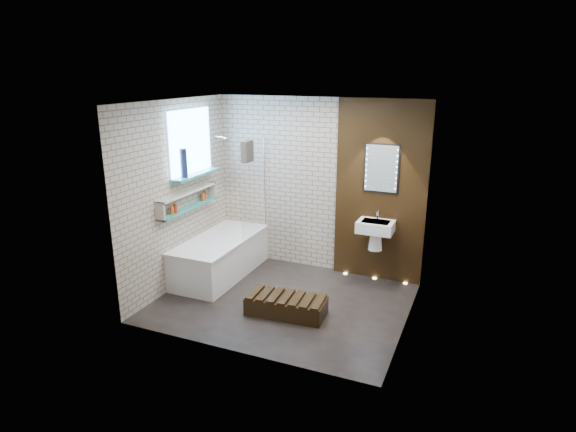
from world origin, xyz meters
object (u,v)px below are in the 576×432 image
at_px(bathtub, 221,256).
at_px(washbasin, 375,231).
at_px(led_mirror, 381,168).
at_px(walnut_step, 286,306).
at_px(bath_screen, 254,188).

height_order(bathtub, washbasin, washbasin).
xyz_separation_m(led_mirror, walnut_step, (-0.78, -1.53, -1.54)).
distance_m(bathtub, bath_screen, 1.14).
bearing_deg(washbasin, bath_screen, -174.22).
xyz_separation_m(bath_screen, washbasin, (1.82, 0.18, -0.49)).
height_order(bath_screen, walnut_step, bath_screen).
relative_size(led_mirror, walnut_step, 0.71).
relative_size(bath_screen, led_mirror, 2.00).
bearing_deg(bathtub, bath_screen, 51.10).
distance_m(bathtub, washbasin, 2.32).
bearing_deg(led_mirror, bath_screen, -169.34).
xyz_separation_m(washbasin, walnut_step, (-0.78, -1.37, -0.68)).
bearing_deg(walnut_step, led_mirror, 62.92).
bearing_deg(washbasin, bathtub, -163.99).
height_order(bathtub, led_mirror, led_mirror).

